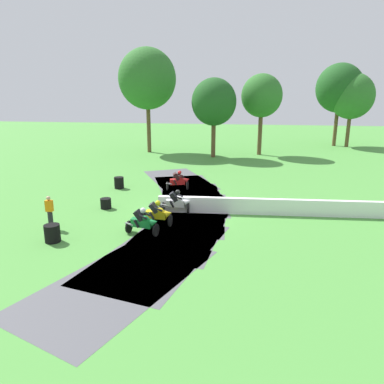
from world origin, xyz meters
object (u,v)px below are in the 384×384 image
motorcycle_chase_yellow (158,213)px  motorcycle_fourth_red (179,181)px  tire_stack_near (52,233)px  motorcycle_trailing_white (177,202)px  tire_stack_mid_b (119,183)px  track_marshal (50,212)px  motorcycle_lead_green (143,222)px  tire_stack_mid_a (106,203)px

motorcycle_chase_yellow → motorcycle_fourth_red: bearing=92.3°
motorcycle_chase_yellow → tire_stack_near: 4.97m
motorcycle_trailing_white → tire_stack_mid_b: bearing=136.4°
track_marshal → motorcycle_fourth_red: bearing=59.0°
motorcycle_trailing_white → track_marshal: size_ratio=1.03×
motorcycle_lead_green → motorcycle_fourth_red: same height
motorcycle_lead_green → tire_stack_mid_a: 4.91m
motorcycle_trailing_white → motorcycle_fourth_red: 5.07m
tire_stack_near → tire_stack_mid_a: tire_stack_near is taller
tire_stack_near → track_marshal: track_marshal is taller
motorcycle_lead_green → track_marshal: track_marshal is taller
motorcycle_lead_green → motorcycle_trailing_white: (0.95, 3.33, 0.00)m
motorcycle_fourth_red → tire_stack_near: size_ratio=2.14×
motorcycle_trailing_white → tire_stack_near: 6.70m
motorcycle_fourth_red → track_marshal: size_ratio=1.05×
motorcycle_trailing_white → tire_stack_mid_b: size_ratio=2.10×
motorcycle_lead_green → motorcycle_fourth_red: size_ratio=1.00×
track_marshal → motorcycle_trailing_white: bearing=28.5°
motorcycle_lead_green → motorcycle_trailing_white: 3.46m
motorcycle_lead_green → motorcycle_chase_yellow: (0.38, 1.30, -0.01)m
motorcycle_chase_yellow → track_marshal: 5.27m
motorcycle_lead_green → motorcycle_fourth_red: (0.09, 8.33, 0.00)m
track_marshal → tire_stack_near: bearing=-58.5°
motorcycle_chase_yellow → tire_stack_mid_a: bearing=147.6°
tire_stack_mid_a → tire_stack_mid_b: size_ratio=0.77×
tire_stack_mid_b → track_marshal: bearing=-94.7°
tire_stack_mid_a → motorcycle_trailing_white: bearing=-4.0°
motorcycle_trailing_white → track_marshal: track_marshal is taller
tire_stack_mid_b → tire_stack_near: bearing=-88.0°
motorcycle_trailing_white → track_marshal: 6.53m
motorcycle_trailing_white → motorcycle_chase_yellow: bearing=-105.9°
motorcycle_lead_green → tire_stack_mid_b: motorcycle_lead_green is taller
tire_stack_mid_a → track_marshal: 3.76m
tire_stack_near → tire_stack_mid_b: size_ratio=1.00×
motorcycle_fourth_red → tire_stack_mid_a: (-3.38, -4.70, -0.36)m
tire_stack_mid_a → tire_stack_mid_b: bearing=100.4°
tire_stack_mid_a → motorcycle_fourth_red: bearing=54.3°
tire_stack_near → tire_stack_mid_b: same height
tire_stack_mid_a → motorcycle_lead_green: bearing=-47.8°
motorcycle_chase_yellow → track_marshal: track_marshal is taller
tire_stack_mid_b → track_marshal: size_ratio=0.49×
motorcycle_lead_green → motorcycle_chase_yellow: size_ratio=1.01×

